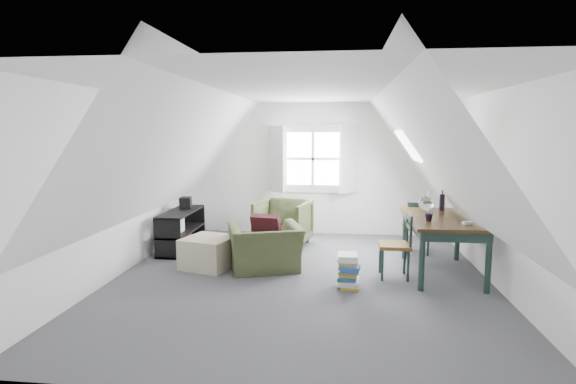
# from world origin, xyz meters

# --- Properties ---
(floor) EXTENTS (5.50, 5.50, 0.00)m
(floor) POSITION_xyz_m (0.00, 0.00, 0.00)
(floor) COLOR #4A4A4F
(floor) RESTS_ON ground
(ceiling) EXTENTS (5.50, 5.50, 0.00)m
(ceiling) POSITION_xyz_m (0.00, 0.00, 2.50)
(ceiling) COLOR white
(ceiling) RESTS_ON wall_back
(wall_back) EXTENTS (5.00, 0.00, 5.00)m
(wall_back) POSITION_xyz_m (0.00, 2.75, 1.25)
(wall_back) COLOR white
(wall_back) RESTS_ON ground
(wall_front) EXTENTS (5.00, 0.00, 5.00)m
(wall_front) POSITION_xyz_m (0.00, -2.75, 1.25)
(wall_front) COLOR white
(wall_front) RESTS_ON ground
(wall_left) EXTENTS (0.00, 5.50, 5.50)m
(wall_left) POSITION_xyz_m (-2.50, 0.00, 1.25)
(wall_left) COLOR white
(wall_left) RESTS_ON ground
(wall_right) EXTENTS (0.00, 5.50, 5.50)m
(wall_right) POSITION_xyz_m (2.50, 0.00, 1.25)
(wall_right) COLOR white
(wall_right) RESTS_ON ground
(slope_left) EXTENTS (3.19, 5.50, 4.48)m
(slope_left) POSITION_xyz_m (-1.55, 0.00, 1.78)
(slope_left) COLOR white
(slope_left) RESTS_ON wall_left
(slope_right) EXTENTS (3.19, 5.50, 4.48)m
(slope_right) POSITION_xyz_m (1.55, 0.00, 1.78)
(slope_right) COLOR white
(slope_right) RESTS_ON wall_right
(dormer_window) EXTENTS (1.71, 0.35, 1.30)m
(dormer_window) POSITION_xyz_m (0.00, 2.68, 1.45)
(dormer_window) COLOR white
(dormer_window) RESTS_ON wall_back
(skylight) EXTENTS (0.35, 0.75, 0.47)m
(skylight) POSITION_xyz_m (1.55, 1.30, 1.75)
(skylight) COLOR white
(skylight) RESTS_ON slope_right
(armchair_near) EXTENTS (1.21, 1.13, 0.65)m
(armchair_near) POSITION_xyz_m (-0.54, 0.36, 0.00)
(armchair_near) COLOR #3E4826
(armchair_near) RESTS_ON floor
(armchair_far) EXTENTS (1.03, 1.04, 0.80)m
(armchair_far) POSITION_xyz_m (-0.45, 1.74, 0.00)
(armchair_far) COLOR #3E4826
(armchair_far) RESTS_ON floor
(throw_pillow) EXTENTS (0.46, 0.32, 0.44)m
(throw_pillow) POSITION_xyz_m (-0.54, 0.51, 0.56)
(throw_pillow) COLOR #3D101A
(throw_pillow) RESTS_ON armchair_near
(ottoman) EXTENTS (0.82, 0.82, 0.44)m
(ottoman) POSITION_xyz_m (-1.37, 0.37, 0.22)
(ottoman) COLOR tan
(ottoman) RESTS_ON floor
(dining_table) EXTENTS (0.96, 1.60, 0.80)m
(dining_table) POSITION_xyz_m (1.92, 0.43, 0.70)
(dining_table) COLOR black
(dining_table) RESTS_ON floor
(demijohn) EXTENTS (0.22, 0.22, 0.30)m
(demijohn) POSITION_xyz_m (1.77, 0.88, 0.93)
(demijohn) COLOR silver
(demijohn) RESTS_ON dining_table
(vase_twigs) EXTENTS (0.08, 0.09, 0.61)m
(vase_twigs) POSITION_xyz_m (2.02, 0.98, 0.94)
(vase_twigs) COLOR black
(vase_twigs) RESTS_ON dining_table
(cup) EXTENTS (0.12, 0.12, 0.10)m
(cup) POSITION_xyz_m (1.67, 0.13, 0.80)
(cup) COLOR black
(cup) RESTS_ON dining_table
(paper_box) EXTENTS (0.12, 0.09, 0.04)m
(paper_box) POSITION_xyz_m (2.12, -0.02, 0.82)
(paper_box) COLOR white
(paper_box) RESTS_ON dining_table
(dining_chair_far) EXTENTS (0.41, 0.41, 0.87)m
(dining_chair_far) POSITION_xyz_m (1.75, 1.45, 0.45)
(dining_chair_far) COLOR brown
(dining_chair_far) RESTS_ON floor
(dining_chair_near) EXTENTS (0.41, 0.41, 0.88)m
(dining_chair_near) POSITION_xyz_m (1.29, 0.21, 0.46)
(dining_chair_near) COLOR brown
(dining_chair_near) RESTS_ON floor
(media_shelf) EXTENTS (0.43, 1.28, 0.65)m
(media_shelf) POSITION_xyz_m (-2.12, 1.26, 0.30)
(media_shelf) COLOR black
(media_shelf) RESTS_ON floor
(electronics_box) EXTENTS (0.23, 0.29, 0.20)m
(electronics_box) POSITION_xyz_m (-2.12, 1.56, 0.74)
(electronics_box) COLOR black
(electronics_box) RESTS_ON media_shelf
(magazine_stack) EXTENTS (0.32, 0.38, 0.43)m
(magazine_stack) POSITION_xyz_m (0.63, -0.27, 0.21)
(magazine_stack) COLOR #B29933
(magazine_stack) RESTS_ON floor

